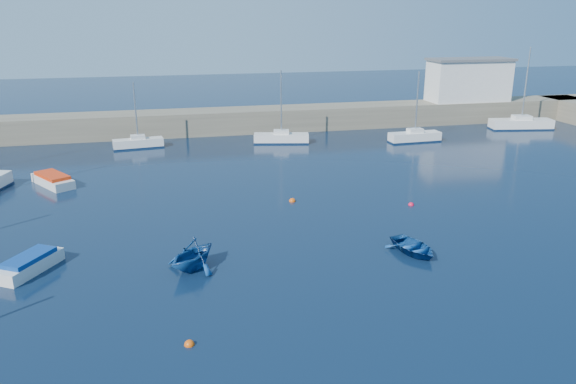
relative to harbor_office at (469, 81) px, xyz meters
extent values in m
plane|color=#0B1C33|center=(-30.00, -46.00, -5.10)|extent=(220.00, 220.00, 0.00)
cube|color=#6D6653|center=(-30.00, 0.00, -3.80)|extent=(96.00, 4.50, 2.60)
cube|color=silver|center=(0.00, 0.00, 0.00)|extent=(10.00, 4.00, 5.00)
cube|color=silver|center=(-40.59, -6.06, -4.62)|extent=(5.15, 2.05, 0.96)
cylinder|color=#B7BABC|center=(-40.59, -6.06, -1.26)|extent=(0.14, 0.14, 5.76)
cube|color=silver|center=(-25.72, -7.04, -4.61)|extent=(6.03, 2.83, 0.99)
cylinder|color=#B7BABC|center=(-25.72, -7.04, -0.77)|extent=(0.14, 0.14, 6.68)
cube|color=silver|center=(-11.56, -9.73, -4.59)|extent=(5.71, 1.84, 1.02)
cylinder|color=#B7BABC|center=(-11.56, -9.73, -0.83)|extent=(0.15, 0.15, 6.49)
cube|color=silver|center=(3.87, -6.13, -4.52)|extent=(7.53, 3.21, 1.17)
cylinder|color=#B7BABC|center=(3.87, -6.13, 0.26)|extent=(0.17, 0.17, 8.39)
cube|color=silver|center=(-45.61, -34.56, -4.75)|extent=(3.17, 4.01, 0.69)
cube|color=navy|center=(-45.61, -34.56, -4.28)|extent=(2.61, 3.14, 0.26)
cube|color=silver|center=(-47.03, -17.97, -4.75)|extent=(3.87, 4.77, 0.69)
cube|color=red|center=(-47.03, -17.97, -4.28)|extent=(3.17, 3.75, 0.26)
imported|color=navy|center=(-24.36, -36.93, -4.75)|extent=(3.16, 3.88, 0.71)
imported|color=navy|center=(-37.02, -36.22, -4.21)|extent=(4.42, 4.44, 1.77)
sphere|color=#D24D0B|center=(-37.66, -43.61, -5.10)|extent=(0.45, 0.45, 0.45)
sphere|color=red|center=(-20.84, -29.03, -5.10)|extent=(0.42, 0.42, 0.42)
sphere|color=#D24D0B|center=(-29.07, -26.27, -5.10)|extent=(0.50, 0.50, 0.50)
camera|label=1|loc=(-38.21, -64.58, 8.31)|focal=35.00mm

